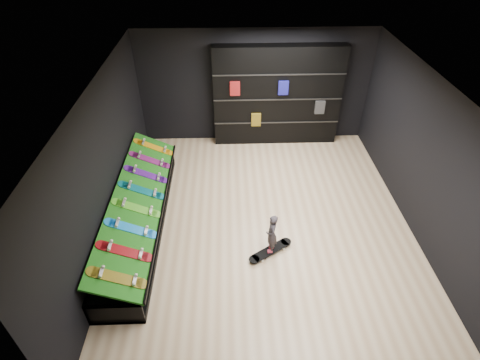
{
  "coord_description": "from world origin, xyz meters",
  "views": [
    {
      "loc": [
        -0.71,
        -5.67,
        5.5
      ],
      "look_at": [
        -0.5,
        0.2,
        1.0
      ],
      "focal_mm": 28.0,
      "sensor_mm": 36.0,
      "label": 1
    }
  ],
  "objects_px": {
    "back_shelving": "(277,96)",
    "floor_skateboard": "(270,251)",
    "child": "(271,240)",
    "display_rack": "(140,217)"
  },
  "relations": [
    {
      "from": "child",
      "to": "floor_skateboard",
      "type": "bearing_deg",
      "value": 91.35
    },
    {
      "from": "back_shelving",
      "to": "floor_skateboard",
      "type": "relative_size",
      "value": 3.37
    },
    {
      "from": "back_shelving",
      "to": "floor_skateboard",
      "type": "xyz_separation_m",
      "value": [
        -0.53,
        -4.15,
        -1.27
      ]
    },
    {
      "from": "back_shelving",
      "to": "child",
      "type": "bearing_deg",
      "value": -97.23
    },
    {
      "from": "display_rack",
      "to": "child",
      "type": "distance_m",
      "value": 2.73
    },
    {
      "from": "child",
      "to": "back_shelving",
      "type": "bearing_deg",
      "value": 174.12
    },
    {
      "from": "floor_skateboard",
      "to": "child",
      "type": "distance_m",
      "value": 0.3
    },
    {
      "from": "back_shelving",
      "to": "child",
      "type": "distance_m",
      "value": 4.29
    },
    {
      "from": "floor_skateboard",
      "to": "child",
      "type": "bearing_deg",
      "value": 147.24
    },
    {
      "from": "floor_skateboard",
      "to": "child",
      "type": "relative_size",
      "value": 1.92
    }
  ]
}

